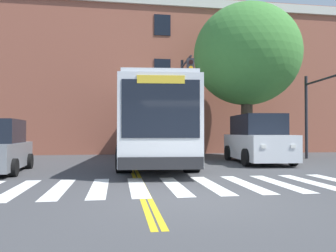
{
  "coord_description": "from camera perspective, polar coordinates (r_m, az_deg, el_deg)",
  "views": [
    {
      "loc": [
        -1.73,
        -6.99,
        1.47
      ],
      "look_at": [
        0.52,
        7.62,
        1.74
      ],
      "focal_mm": 35.0,
      "sensor_mm": 36.0,
      "label": 1
    }
  ],
  "objects": [
    {
      "name": "lane_line_yellow_inner",
      "position": [
        22.85,
        -7.42,
        -4.71
      ],
      "size": [
        0.12,
        36.0,
        0.01
      ],
      "primitive_type": "cube",
      "color": "gold",
      "rests_on": "ground"
    },
    {
      "name": "street_tree_curbside_large",
      "position": [
        19.57,
        13.52,
        11.9
      ],
      "size": [
        7.75,
        7.83,
        8.74
      ],
      "color": "#4C3D2D",
      "rests_on": "ground"
    },
    {
      "name": "crosswalk",
      "position": [
        9.05,
        1.18,
        -10.36
      ],
      "size": [
        10.54,
        3.25,
        0.01
      ],
      "color": "white",
      "rests_on": "ground"
    },
    {
      "name": "building_facade",
      "position": [
        25.33,
        -2.01,
        7.74
      ],
      "size": [
        33.92,
        6.7,
        10.65
      ],
      "color": "#9E5642",
      "rests_on": "ground"
    },
    {
      "name": "traffic_light_overhead",
      "position": [
        17.54,
        3.04,
        6.28
      ],
      "size": [
        0.35,
        2.78,
        5.53
      ],
      "color": "#28282D",
      "rests_on": "ground"
    },
    {
      "name": "car_white_far_lane",
      "position": [
        16.13,
        15.29,
        -2.38
      ],
      "size": [
        2.59,
        5.04,
        2.28
      ],
      "color": "white",
      "rests_on": "ground"
    },
    {
      "name": "city_bus",
      "position": [
        15.74,
        -2.23,
        0.29
      ],
      "size": [
        3.74,
        12.63,
        3.39
      ],
      "color": "white",
      "rests_on": "ground"
    },
    {
      "name": "traffic_light_near_corner",
      "position": [
        17.95,
        25.64,
        4.21
      ],
      "size": [
        0.68,
        4.35,
        4.55
      ],
      "color": "#28282D",
      "rests_on": "ground"
    },
    {
      "name": "ground_plane",
      "position": [
        7.35,
        5.19,
        -12.57
      ],
      "size": [
        120.0,
        120.0,
        0.0
      ],
      "primitive_type": "plane",
      "color": "#424244"
    },
    {
      "name": "lane_line_yellow_outer",
      "position": [
        22.85,
        -7.02,
        -4.71
      ],
      "size": [
        0.12,
        36.0,
        0.01
      ],
      "primitive_type": "cube",
      "color": "gold",
      "rests_on": "ground"
    }
  ]
}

